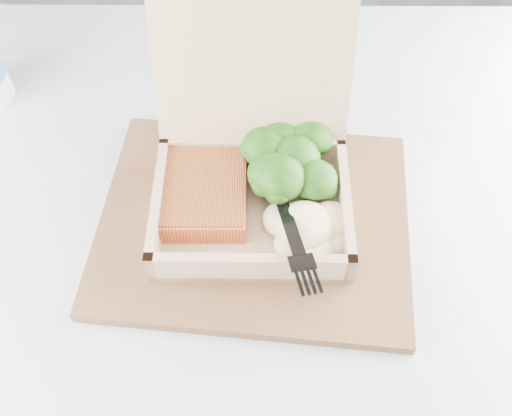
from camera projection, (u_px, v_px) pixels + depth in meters
name	position (u px, v px, depth m)	size (l,w,h in m)	color
cafe_table	(226.00, 324.00, 0.78)	(1.10, 1.10, 0.76)	black
serving_tray	(254.00, 221.00, 0.64)	(0.34, 0.27, 0.01)	brown
takeout_container	(252.00, 166.00, 0.61)	(0.26, 0.27, 0.19)	tan
salmon_fillet	(202.00, 187.00, 0.63)	(0.10, 0.13, 0.03)	#D15A28
broccoli_pile	(294.00, 163.00, 0.63)	(0.13, 0.13, 0.05)	#326817
mashed_potatoes	(305.00, 226.00, 0.59)	(0.10, 0.09, 0.03)	beige
plastic_fork	(282.00, 198.00, 0.60)	(0.04, 0.17, 0.04)	black
receipt	(247.00, 111.00, 0.74)	(0.08, 0.15, 0.00)	white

